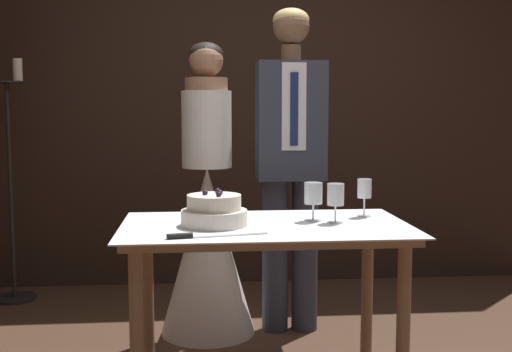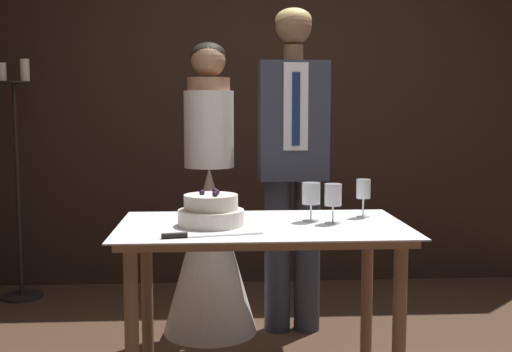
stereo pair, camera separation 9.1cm
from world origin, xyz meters
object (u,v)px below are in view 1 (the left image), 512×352
object	(u,v)px
tiered_cake	(214,212)
cake_table	(265,249)
bride	(207,229)
groom	(290,155)
wine_glass_near	(336,196)
candle_stand	(11,190)
wine_glass_middle	(364,191)
cake_knife	(198,236)
wine_glass_far	(313,194)

from	to	relation	value
tiered_cake	cake_table	bearing A→B (deg)	3.60
bride	groom	bearing A→B (deg)	-0.05
wine_glass_near	bride	bearing A→B (deg)	121.49
wine_glass_near	candle_stand	xyz separation A→B (m)	(-1.84, 1.64, -0.16)
wine_glass_middle	groom	world-z (taller)	groom
cake_table	bride	bearing A→B (deg)	104.92
cake_knife	candle_stand	size ratio (longest dim) A/B	0.25
candle_stand	cake_knife	bearing A→B (deg)	-56.95
tiered_cake	wine_glass_far	distance (m)	0.45
wine_glass_far	bride	size ratio (longest dim) A/B	0.10
wine_glass_near	bride	distance (m)	1.09
wine_glass_far	cake_table	bearing A→B (deg)	-164.43
groom	cake_knife	bearing A→B (deg)	-114.54
cake_knife	bride	distance (m)	1.17
wine_glass_near	wine_glass_middle	xyz separation A→B (m)	(0.17, 0.15, 0.00)
cake_knife	bride	size ratio (longest dim) A/B	0.24
tiered_cake	groom	distance (m)	1.03
cake_table	wine_glass_middle	distance (m)	0.55
cake_knife	wine_glass_middle	bearing A→B (deg)	17.23
tiered_cake	bride	world-z (taller)	bride
tiered_cake	wine_glass_middle	bearing A→B (deg)	13.45
wine_glass_near	candle_stand	size ratio (longest dim) A/B	0.11
candle_stand	tiered_cake	bearing A→B (deg)	-51.66
wine_glass_middle	groom	xyz separation A→B (m)	(-0.24, 0.74, 0.11)
wine_glass_middle	groom	bearing A→B (deg)	107.81
wine_glass_far	candle_stand	xyz separation A→B (m)	(-1.75, 1.58, -0.16)
wine_glass_near	wine_glass_far	world-z (taller)	wine_glass_near
wine_glass_near	wine_glass_middle	bearing A→B (deg)	41.92
tiered_cake	candle_stand	xyz separation A→B (m)	(-1.31, 1.65, -0.10)
cake_knife	tiered_cake	bearing A→B (deg)	63.25
groom	wine_glass_near	bearing A→B (deg)	-85.52
wine_glass_middle	bride	bearing A→B (deg)	133.95
cake_table	bride	world-z (taller)	bride
bride	wine_glass_near	bearing A→B (deg)	-58.51
cake_table	bride	size ratio (longest dim) A/B	0.75
wine_glass_middle	bride	distance (m)	1.07
tiered_cake	groom	xyz separation A→B (m)	(0.46, 0.91, 0.17)
groom	tiered_cake	bearing A→B (deg)	-116.86
candle_stand	wine_glass_far	bearing A→B (deg)	-42.07
cake_knife	bride	xyz separation A→B (m)	(0.05, 1.16, -0.20)
cake_table	candle_stand	bearing A→B (deg)	132.99
groom	candle_stand	world-z (taller)	groom
cake_knife	groom	size ratio (longest dim) A/B	0.22
cake_table	wine_glass_near	xyz separation A→B (m)	(0.31, 0.00, 0.23)
tiered_cake	wine_glass_middle	world-z (taller)	wine_glass_middle
wine_glass_far	groom	world-z (taller)	groom
cake_knife	candle_stand	xyz separation A→B (m)	(-1.24, 1.90, -0.05)
wine_glass_far	candle_stand	bearing A→B (deg)	137.93
cake_knife	wine_glass_far	size ratio (longest dim) A/B	2.32
bride	candle_stand	world-z (taller)	bride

